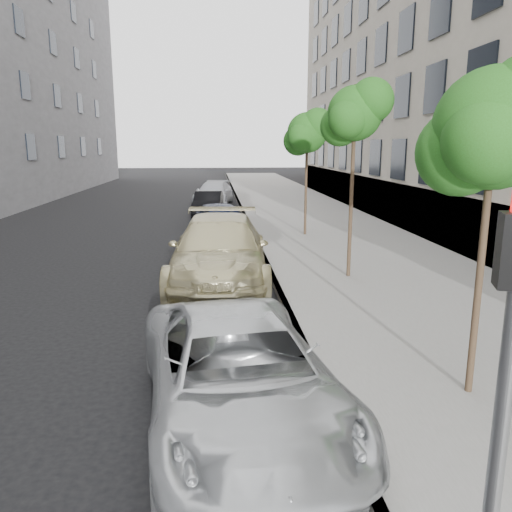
{
  "coord_description": "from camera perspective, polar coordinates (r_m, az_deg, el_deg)",
  "views": [
    {
      "loc": [
        -0.37,
        -4.76,
        3.56
      ],
      "look_at": [
        0.41,
        4.52,
        1.5
      ],
      "focal_mm": 35.0,
      "sensor_mm": 36.0,
      "label": 1
    }
  ],
  "objects": [
    {
      "name": "sedan_black",
      "position": [
        25.89,
        -5.47,
        5.94
      ],
      "size": [
        1.67,
        3.98,
        1.28
      ],
      "primitive_type": "imported",
      "rotation": [
        0.0,
        0.0,
        -0.08
      ],
      "color": "black",
      "rests_on": "ground"
    },
    {
      "name": "sedan_blue",
      "position": [
        19.03,
        -3.95,
        3.9
      ],
      "size": [
        2.41,
        4.52,
        1.46
      ],
      "primitive_type": "imported",
      "rotation": [
        0.0,
        0.0,
        0.16
      ],
      "color": "#0F1732",
      "rests_on": "ground"
    },
    {
      "name": "tree_near",
      "position": [
        7.23,
        25.78,
        13.02
      ],
      "size": [
        1.86,
        1.66,
        4.56
      ],
      "color": "#38281C",
      "rests_on": "sidewalk"
    },
    {
      "name": "tree_mid",
      "position": [
        13.29,
        11.34,
        15.68
      ],
      "size": [
        1.72,
        1.52,
        5.07
      ],
      "color": "#38281C",
      "rests_on": "sidewalk"
    },
    {
      "name": "signal_pole",
      "position": [
        3.36,
        26.52,
        -14.12
      ],
      "size": [
        0.29,
        0.25,
        3.19
      ],
      "rotation": [
        0.0,
        0.0,
        -0.34
      ],
      "color": "#939699",
      "rests_on": "sidewalk"
    },
    {
      "name": "sedan_rear",
      "position": [
        31.04,
        -4.82,
        7.15
      ],
      "size": [
        2.76,
        5.1,
        1.4
      ],
      "primitive_type": "imported",
      "rotation": [
        0.0,
        0.0,
        -0.17
      ],
      "color": "#AFB1B8",
      "rests_on": "ground"
    },
    {
      "name": "tree_far",
      "position": [
        19.6,
        5.94,
        13.85
      ],
      "size": [
        1.83,
        1.63,
        4.82
      ],
      "color": "#38281C",
      "rests_on": "sidewalk"
    },
    {
      "name": "suv",
      "position": [
        12.99,
        -4.19,
        0.53
      ],
      "size": [
        2.74,
        6.16,
        1.76
      ],
      "primitive_type": "imported",
      "rotation": [
        0.0,
        0.0,
        -0.05
      ],
      "color": "beige",
      "rests_on": "ground"
    },
    {
      "name": "sidewalk",
      "position": [
        29.35,
        4.4,
        5.61
      ],
      "size": [
        6.4,
        72.0,
        0.14
      ],
      "primitive_type": "cube",
      "color": "gray",
      "rests_on": "ground"
    },
    {
      "name": "curb",
      "position": [
        29.01,
        -1.74,
        5.56
      ],
      "size": [
        0.15,
        72.0,
        0.14
      ],
      "primitive_type": "cube",
      "color": "#9E9B93",
      "rests_on": "ground"
    },
    {
      "name": "minivan",
      "position": [
        6.59,
        -2.01,
        -13.3
      ],
      "size": [
        2.98,
        5.29,
        1.39
      ],
      "primitive_type": "imported",
      "rotation": [
        0.0,
        0.0,
        0.14
      ],
      "color": "silver",
      "rests_on": "ground"
    },
    {
      "name": "ground",
      "position": [
        5.96,
        -0.29,
        -24.23
      ],
      "size": [
        160.0,
        160.0,
        0.0
      ],
      "primitive_type": "plane",
      "color": "black",
      "rests_on": "ground"
    }
  ]
}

